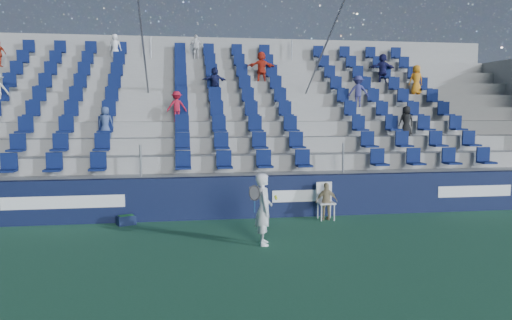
{
  "coord_description": "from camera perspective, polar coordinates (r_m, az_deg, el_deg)",
  "views": [
    {
      "loc": [
        -1.94,
        -10.84,
        3.07
      ],
      "look_at": [
        0.2,
        2.8,
        1.7
      ],
      "focal_mm": 35.0,
      "sensor_mm": 36.0,
      "label": 1
    }
  ],
  "objects": [
    {
      "name": "line_judge",
      "position": [
        14.19,
        8.07,
        -4.7
      ],
      "size": [
        0.63,
        0.27,
        1.06
      ],
      "primitive_type": "imported",
      "rotation": [
        0.0,
        0.0,
        3.12
      ],
      "color": "tan",
      "rests_on": "ground"
    },
    {
      "name": "line_judge_chair",
      "position": [
        14.33,
        7.89,
        -4.34
      ],
      "size": [
        0.46,
        0.47,
        1.05
      ],
      "color": "white",
      "rests_on": "ground"
    },
    {
      "name": "ground",
      "position": [
        11.43,
        1.2,
        -9.91
      ],
      "size": [
        70.0,
        70.0,
        0.0
      ],
      "primitive_type": "plane",
      "color": "#2B6443",
      "rests_on": "ground"
    },
    {
      "name": "ball_bin",
      "position": [
        13.97,
        -14.62,
        -6.61
      ],
      "size": [
        0.55,
        0.46,
        0.26
      ],
      "color": "#0F1937",
      "rests_on": "ground"
    },
    {
      "name": "tennis_player",
      "position": [
        11.45,
        0.88,
        -5.61
      ],
      "size": [
        0.69,
        0.65,
        1.65
      ],
      "color": "white",
      "rests_on": "ground"
    },
    {
      "name": "grandstand",
      "position": [
        19.21,
        -3.1,
        2.86
      ],
      "size": [
        24.0,
        8.17,
        6.63
      ],
      "color": "#989893",
      "rests_on": "ground"
    },
    {
      "name": "sponsor_wall",
      "position": [
        14.34,
        -1.0,
        -4.25
      ],
      "size": [
        24.0,
        0.32,
        1.2
      ],
      "color": "#0E1636",
      "rests_on": "ground"
    }
  ]
}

